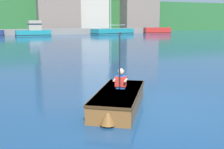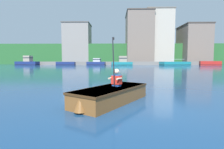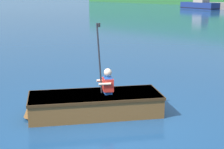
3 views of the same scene
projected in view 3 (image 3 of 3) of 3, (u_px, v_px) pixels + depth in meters
name	position (u px, v px, depth m)	size (l,w,h in m)	color
ground_plane	(105.00, 128.00, 6.74)	(300.00, 300.00, 0.00)	navy
moored_boat_dock_east_inner	(200.00, 3.00, 48.50)	(6.37, 3.08, 2.42)	navy
rowboat_foreground	(93.00, 103.00, 7.41)	(2.43, 2.96, 0.46)	brown
person_paddler	(107.00, 82.00, 7.36)	(0.45, 0.45, 1.52)	#1E4CA5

